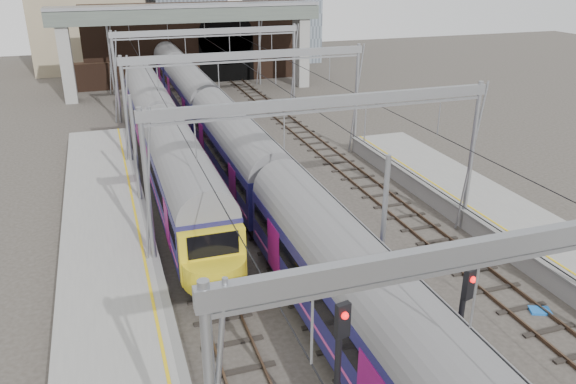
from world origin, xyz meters
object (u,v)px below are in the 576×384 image
object	(u,v)px
train_main	(211,118)
train_second	(163,138)
signal_near_left	(339,368)
signal_near_centre	(461,326)

from	to	relation	value
train_main	train_second	distance (m)	5.53
train_second	signal_near_left	xyz separation A→B (m)	(1.56, -25.76, 0.90)
train_main	train_second	size ratio (longest dim) A/B	2.02
train_main	train_second	bearing A→B (deg)	-136.30
train_main	signal_near_centre	xyz separation A→B (m)	(1.85, -28.92, 0.78)
signal_near_centre	signal_near_left	bearing A→B (deg)	175.06
train_second	train_main	bearing A→B (deg)	43.70
train_main	train_second	world-z (taller)	train_main
train_main	train_second	xyz separation A→B (m)	(-4.00, -3.82, -0.02)
train_second	signal_near_left	bearing A→B (deg)	-86.54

